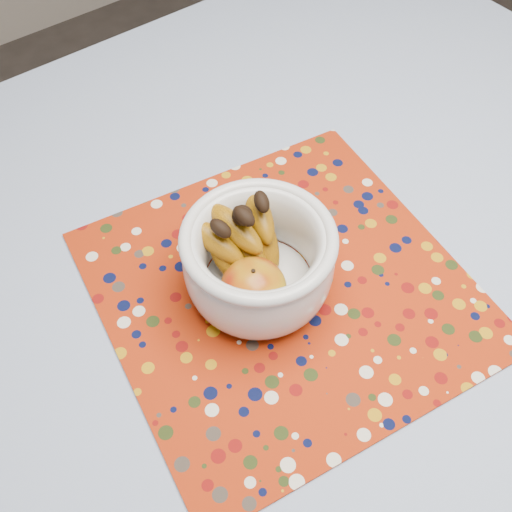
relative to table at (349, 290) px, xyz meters
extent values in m
plane|color=#2D2826|center=(0.00, 0.00, -0.67)|extent=(4.00, 4.00, 0.00)
cube|color=brown|center=(0.00, 0.00, 0.06)|extent=(1.20, 1.20, 0.04)
cylinder|color=brown|center=(0.53, 0.53, -0.32)|extent=(0.06, 0.06, 0.71)
cube|color=#6277A4|center=(0.00, 0.00, 0.08)|extent=(1.32, 1.32, 0.01)
cube|color=#962308|center=(-0.12, 0.02, 0.09)|extent=(0.52, 0.52, 0.00)
cylinder|color=silver|center=(-0.14, 0.04, 0.10)|extent=(0.10, 0.10, 0.01)
cylinder|color=silver|center=(-0.14, 0.04, 0.11)|extent=(0.14, 0.14, 0.01)
torus|color=silver|center=(-0.14, 0.04, 0.20)|extent=(0.19, 0.19, 0.02)
ellipsoid|color=maroon|center=(-0.17, 0.01, 0.15)|extent=(0.08, 0.08, 0.07)
sphere|color=black|center=(-0.14, 0.07, 0.21)|extent=(0.03, 0.03, 0.03)
camera|label=1|loc=(-0.41, -0.31, 0.75)|focal=42.00mm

